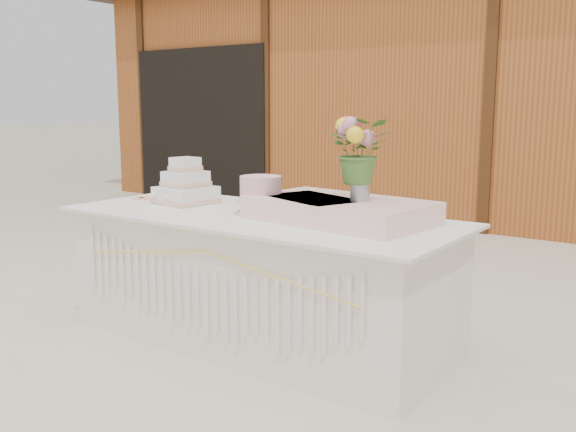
% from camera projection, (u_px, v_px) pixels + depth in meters
% --- Properties ---
extents(ground, '(80.00, 80.00, 0.00)m').
position_uv_depth(ground, '(259.00, 340.00, 3.87)').
color(ground, beige).
rests_on(ground, ground).
extents(barn, '(12.60, 4.60, 3.30)m').
position_uv_depth(barn, '(540.00, 83.00, 8.40)').
color(barn, '#9E4C21').
rests_on(barn, ground).
extents(cake_table, '(2.40, 1.00, 0.77)m').
position_uv_depth(cake_table, '(258.00, 278.00, 3.80)').
color(cake_table, white).
rests_on(cake_table, ground).
extents(wedding_cake, '(0.36, 0.36, 0.30)m').
position_uv_depth(wedding_cake, '(186.00, 188.00, 4.16)').
color(wedding_cake, white).
rests_on(wedding_cake, cake_table).
extents(pink_cake_stand, '(0.31, 0.31, 0.22)m').
position_uv_depth(pink_cake_stand, '(261.00, 193.00, 3.75)').
color(pink_cake_stand, white).
rests_on(pink_cake_stand, cake_table).
extents(satin_runner, '(1.04, 0.68, 0.12)m').
position_uv_depth(satin_runner, '(340.00, 210.00, 3.53)').
color(satin_runner, '#F6CDC6').
rests_on(satin_runner, cake_table).
extents(flower_vase, '(0.10, 0.10, 0.14)m').
position_uv_depth(flower_vase, '(360.00, 188.00, 3.43)').
color(flower_vase, '#A4A4A8').
rests_on(flower_vase, satin_runner).
extents(bouquet, '(0.41, 0.40, 0.35)m').
position_uv_depth(bouquet, '(361.00, 142.00, 3.39)').
color(bouquet, '#3F6729').
rests_on(bouquet, flower_vase).
extents(loose_flowers, '(0.24, 0.39, 0.02)m').
position_uv_depth(loose_flowers, '(156.00, 197.00, 4.39)').
color(loose_flowers, pink).
rests_on(loose_flowers, cake_table).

